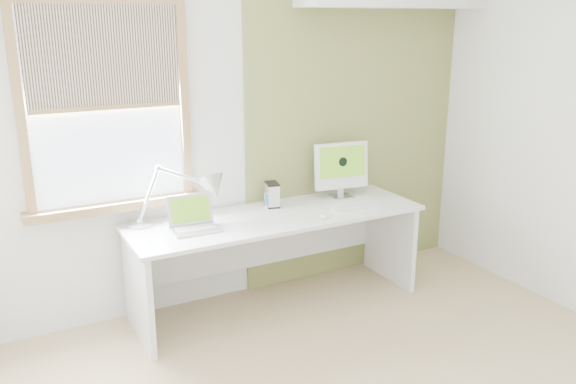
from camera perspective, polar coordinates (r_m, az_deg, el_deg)
room at (r=3.02m, az=9.44°, el=0.54°), size 4.04×3.54×2.64m
accent_wall at (r=4.97m, az=6.49°, el=6.83°), size 2.00×0.02×2.60m
window at (r=4.12m, az=-17.01°, el=7.74°), size 1.20×0.14×1.42m
desk at (r=4.46m, az=-1.42°, el=-4.34°), size 2.20×0.70×0.73m
desk_lamp at (r=4.17m, az=-8.53°, el=-0.01°), size 0.71×0.41×0.42m
laptop at (r=4.10m, az=-9.13°, el=-2.75°), size 0.32×0.27×0.22m
phone_dock at (r=4.50m, az=-1.97°, el=-1.08°), size 0.06×0.06×0.12m
external_drive at (r=4.51m, az=-1.53°, el=-0.25°), size 0.12×0.16×0.19m
imac at (r=4.74m, az=5.15°, el=2.43°), size 0.46×0.16×0.44m
keyboard at (r=4.52m, az=6.54°, el=-1.44°), size 0.40×0.15×0.02m
mouse at (r=4.28m, az=3.42°, el=-2.34°), size 0.07×0.10×0.03m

